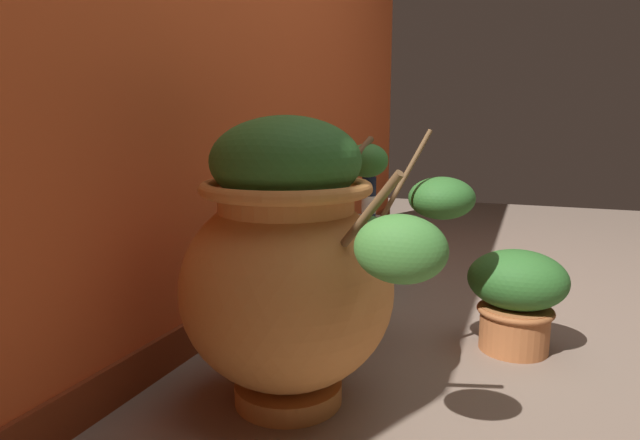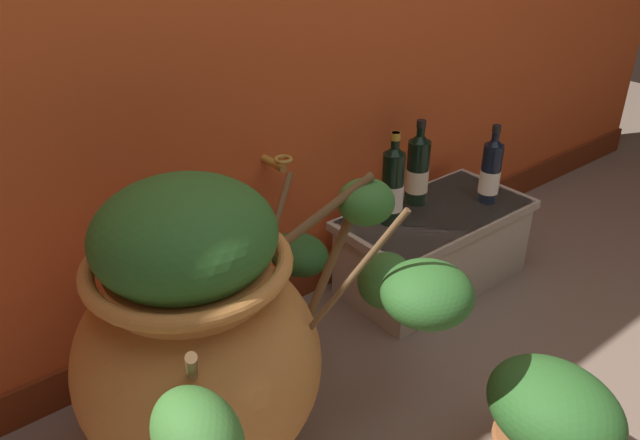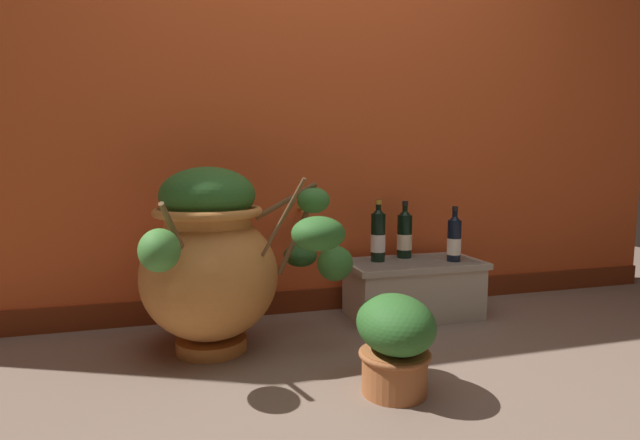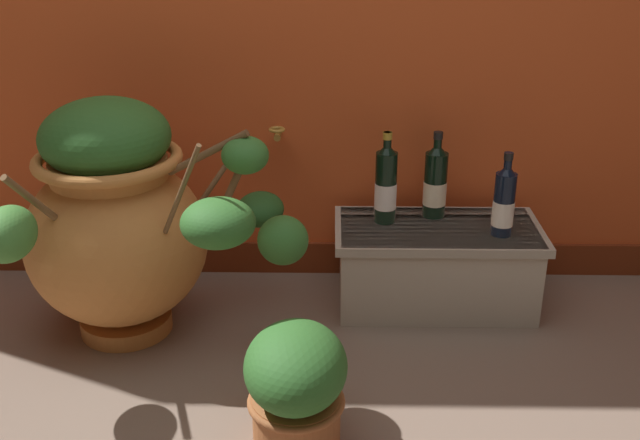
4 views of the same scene
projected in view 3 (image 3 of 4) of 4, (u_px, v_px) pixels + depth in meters
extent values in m
plane|color=#7A6656|center=(398.00, 409.00, 1.57)|extent=(7.00, 7.00, 0.00)
cube|color=#D15123|center=(306.00, 66.00, 2.57)|extent=(4.40, 0.20, 2.60)
cube|color=maroon|center=(312.00, 300.00, 2.61)|extent=(4.40, 0.02, 0.12)
cylinder|color=#B28433|center=(301.00, 209.00, 2.49)|extent=(0.02, 0.10, 0.02)
torus|color=#B28433|center=(304.00, 204.00, 2.44)|extent=(0.06, 0.06, 0.01)
cylinder|color=#CC7F3D|center=(212.00, 344.00, 2.06)|extent=(0.30, 0.30, 0.05)
ellipsoid|color=#CC7F3D|center=(210.00, 276.00, 2.03)|extent=(0.57, 0.57, 0.53)
cylinder|color=#CC7F3D|center=(208.00, 222.00, 2.00)|extent=(0.35, 0.35, 0.08)
torus|color=#CC7F3D|center=(208.00, 212.00, 2.00)|extent=(0.45, 0.45, 0.04)
cylinder|color=brown|center=(172.00, 227.00, 1.71)|extent=(0.09, 0.16, 0.20)
ellipsoid|color=#428438|center=(159.00, 250.00, 1.63)|extent=(0.14, 0.20, 0.15)
cylinder|color=brown|center=(286.00, 201.00, 2.01)|extent=(0.26, 0.08, 0.16)
ellipsoid|color=#387A33|center=(313.00, 200.00, 2.02)|extent=(0.14, 0.14, 0.11)
cylinder|color=brown|center=(277.00, 229.00, 2.22)|extent=(0.20, 0.11, 0.27)
ellipsoid|color=#235623|center=(300.00, 255.00, 2.32)|extent=(0.16, 0.19, 0.11)
cylinder|color=brown|center=(283.00, 218.00, 1.84)|extent=(0.15, 0.15, 0.32)
ellipsoid|color=#2D6628|center=(318.00, 234.00, 1.78)|extent=(0.20, 0.20, 0.13)
cylinder|color=brown|center=(297.00, 233.00, 2.06)|extent=(0.18, 0.04, 0.36)
ellipsoid|color=#387A33|center=(335.00, 263.00, 2.10)|extent=(0.16, 0.15, 0.15)
ellipsoid|color=#2D6628|center=(208.00, 195.00, 1.99)|extent=(0.39, 0.39, 0.23)
cube|color=beige|center=(413.00, 289.00, 2.51)|extent=(0.66, 0.34, 0.29)
cube|color=#AEA592|center=(413.00, 264.00, 2.50)|extent=(0.70, 0.36, 0.03)
cylinder|color=black|center=(378.00, 237.00, 2.48)|extent=(0.07, 0.07, 0.25)
cone|color=black|center=(378.00, 211.00, 2.46)|extent=(0.07, 0.07, 0.04)
cylinder|color=black|center=(378.00, 207.00, 2.46)|extent=(0.03, 0.03, 0.07)
cylinder|color=#B7932D|center=(379.00, 202.00, 2.46)|extent=(0.03, 0.03, 0.02)
cylinder|color=silver|center=(378.00, 243.00, 2.48)|extent=(0.07, 0.07, 0.09)
cylinder|color=black|center=(454.00, 241.00, 2.48)|extent=(0.07, 0.07, 0.21)
cone|color=black|center=(455.00, 218.00, 2.47)|extent=(0.07, 0.07, 0.04)
cylinder|color=black|center=(455.00, 213.00, 2.47)|extent=(0.03, 0.03, 0.07)
cylinder|color=black|center=(455.00, 209.00, 2.47)|extent=(0.03, 0.03, 0.02)
cylinder|color=white|center=(454.00, 246.00, 2.49)|extent=(0.07, 0.07, 0.08)
cylinder|color=black|center=(404.00, 236.00, 2.58)|extent=(0.08, 0.08, 0.23)
cone|color=black|center=(405.00, 212.00, 2.56)|extent=(0.08, 0.08, 0.04)
cylinder|color=black|center=(405.00, 208.00, 2.56)|extent=(0.03, 0.03, 0.07)
cylinder|color=black|center=(405.00, 203.00, 2.56)|extent=(0.03, 0.03, 0.02)
cylinder|color=beige|center=(404.00, 242.00, 2.58)|extent=(0.08, 0.08, 0.08)
cylinder|color=#B26638|center=(395.00, 371.00, 1.67)|extent=(0.23, 0.23, 0.15)
torus|color=#A45D33|center=(395.00, 354.00, 1.67)|extent=(0.25, 0.25, 0.02)
ellipsoid|color=#2D6628|center=(395.00, 324.00, 1.65)|extent=(0.26, 0.32, 0.20)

